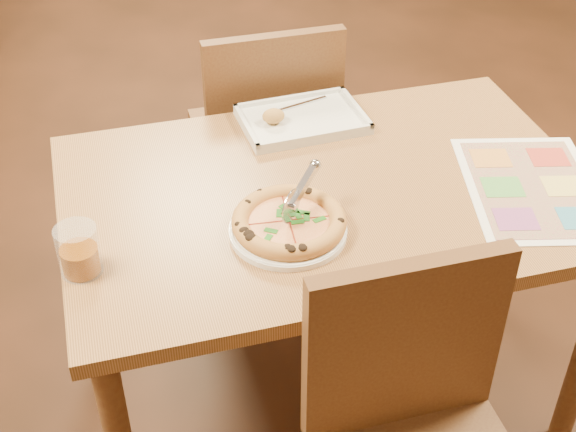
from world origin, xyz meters
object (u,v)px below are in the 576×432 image
object	(u,v)px
plate	(288,231)
menu	(533,187)
appetizer_tray	(300,121)
dining_table	(326,216)
chair_far	(268,121)
pizza	(289,222)
chair_near	(417,418)
pizza_cutter	(299,192)
glass_tumbler	(79,253)

from	to	relation	value
plate	menu	size ratio (longest dim) A/B	0.60
menu	appetizer_tray	bearing A→B (deg)	136.45
dining_table	chair_far	size ratio (longest dim) A/B	2.77
pizza	appetizer_tray	world-z (taller)	appetizer_tray
chair_near	pizza	bearing A→B (deg)	106.51
dining_table	menu	world-z (taller)	menu
menu	plate	bearing A→B (deg)	-179.08
chair_far	menu	xyz separation A→B (m)	(0.49, -0.74, 0.16)
dining_table	chair_far	world-z (taller)	chair_far
pizza_cutter	glass_tumbler	distance (m)	0.50
chair_far	pizza_cutter	xyz separation A→B (m)	(-0.11, -0.71, 0.24)
chair_near	plate	bearing A→B (deg)	107.24
plate	appetizer_tray	bearing A→B (deg)	70.48
pizza	menu	size ratio (longest dim) A/B	0.58
chair_near	chair_far	xyz separation A→B (m)	(-0.00, 1.20, 0.00)
dining_table	menu	xyz separation A→B (m)	(0.49, -0.14, 0.09)
plate	glass_tumbler	xyz separation A→B (m)	(-0.46, -0.01, 0.04)
dining_table	plate	xyz separation A→B (m)	(-0.14, -0.15, 0.09)
plate	menu	bearing A→B (deg)	0.92
plate	glass_tumbler	size ratio (longest dim) A/B	2.38
plate	pizza_cutter	world-z (taller)	pizza_cutter
chair_far	menu	bearing A→B (deg)	123.54
pizza_cutter	glass_tumbler	size ratio (longest dim) A/B	1.06
chair_far	menu	world-z (taller)	chair_far
dining_table	chair_near	bearing A→B (deg)	-90.00
pizza	pizza_cutter	distance (m)	0.07
dining_table	plate	size ratio (longest dim) A/B	4.80
pizza_cutter	appetizer_tray	size ratio (longest dim) A/B	0.35
plate	glass_tumbler	world-z (taller)	glass_tumbler
chair_near	pizza_cutter	world-z (taller)	chair_near
pizza_cutter	appetizer_tray	xyz separation A→B (m)	(0.13, 0.42, -0.07)
pizza_cutter	menu	size ratio (longest dim) A/B	0.27
appetizer_tray	glass_tumbler	size ratio (longest dim) A/B	3.01
chair_far	plate	xyz separation A→B (m)	(-0.14, -0.75, 0.16)
chair_near	pizza_cutter	bearing A→B (deg)	102.25
plate	dining_table	bearing A→B (deg)	45.73
pizza	pizza_cutter	bearing A→B (deg)	39.22
dining_table	pizza	xyz separation A→B (m)	(-0.14, -0.14, 0.11)
chair_near	pizza	xyz separation A→B (m)	(-0.14, 0.46, 0.18)
chair_near	pizza	size ratio (longest dim) A/B	1.78
menu	pizza_cutter	bearing A→B (deg)	177.86
plate	pizza	xyz separation A→B (m)	(0.00, 0.01, 0.02)
pizza	glass_tumbler	size ratio (longest dim) A/B	2.31
pizza_cutter	dining_table	bearing A→B (deg)	1.10
pizza_cutter	glass_tumbler	world-z (taller)	pizza_cutter
dining_table	pizza_cutter	bearing A→B (deg)	-133.19
chair_far	pizza_cutter	world-z (taller)	chair_far
plate	pizza	world-z (taller)	pizza
chair_far	appetizer_tray	world-z (taller)	chair_far
pizza_cutter	appetizer_tray	world-z (taller)	pizza_cutter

